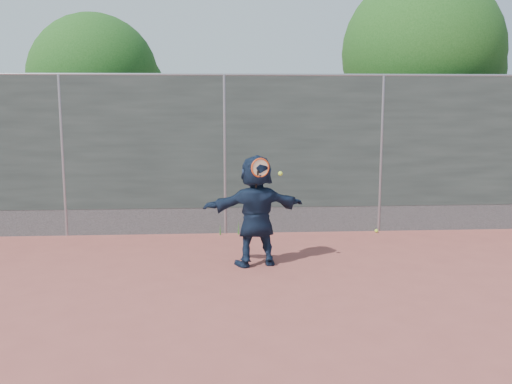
{
  "coord_description": "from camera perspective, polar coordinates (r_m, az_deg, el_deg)",
  "views": [
    {
      "loc": [
        -0.11,
        -7.24,
        2.54
      ],
      "look_at": [
        0.45,
        1.33,
        1.15
      ],
      "focal_mm": 40.0,
      "sensor_mm": 36.0,
      "label": 1
    }
  ],
  "objects": [
    {
      "name": "ground",
      "position": [
        7.67,
        -2.76,
        -10.14
      ],
      "size": [
        80.0,
        80.0,
        0.0
      ],
      "primitive_type": "plane",
      "color": "#9E4C42",
      "rests_on": "ground"
    },
    {
      "name": "tree_right",
      "position": [
        13.88,
        16.9,
        12.74
      ],
      "size": [
        3.78,
        3.6,
        5.39
      ],
      "color": "#382314",
      "rests_on": "ground"
    },
    {
      "name": "fence",
      "position": [
        10.78,
        -3.15,
        4.09
      ],
      "size": [
        20.0,
        0.06,
        3.03
      ],
      "color": "#38423D",
      "rests_on": "ground"
    },
    {
      "name": "swing_action",
      "position": [
        8.46,
        0.61,
        2.27
      ],
      "size": [
        0.48,
        0.14,
        0.51
      ],
      "color": "#E34715",
      "rests_on": "ground"
    },
    {
      "name": "weed_clump",
      "position": [
        10.9,
        -1.53,
        -3.56
      ],
      "size": [
        0.68,
        0.07,
        0.3
      ],
      "color": "#387226",
      "rests_on": "ground"
    },
    {
      "name": "ball_ground",
      "position": [
        11.29,
        11.95,
        -3.82
      ],
      "size": [
        0.07,
        0.07,
        0.07
      ],
      "primitive_type": "sphere",
      "color": "#C2EC34",
      "rests_on": "ground"
    },
    {
      "name": "player",
      "position": [
        8.75,
        0.0,
        -1.86
      ],
      "size": [
        1.67,
        0.83,
        1.72
      ],
      "primitive_type": "imported",
      "rotation": [
        0.0,
        0.0,
        3.35
      ],
      "color": "#15223A",
      "rests_on": "ground"
    },
    {
      "name": "tree_left",
      "position": [
        14.06,
        -15.22,
        10.51
      ],
      "size": [
        3.15,
        3.0,
        4.53
      ],
      "color": "#382314",
      "rests_on": "ground"
    }
  ]
}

